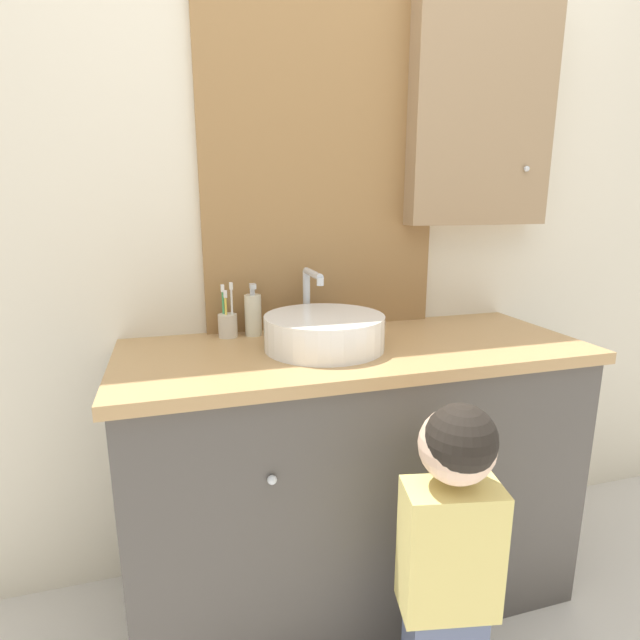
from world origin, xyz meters
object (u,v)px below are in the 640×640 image
(sink_basin, at_px, (324,330))
(soap_dispenser, at_px, (253,314))
(toothbrush_holder, at_px, (228,323))
(child_figure, at_px, (451,539))

(sink_basin, distance_m, soap_dispenser, 0.27)
(sink_basin, height_order, soap_dispenser, sink_basin)
(soap_dispenser, bearing_deg, toothbrush_holder, 179.62)
(sink_basin, height_order, child_figure, sink_basin)
(sink_basin, distance_m, child_figure, 0.64)
(sink_basin, xyz_separation_m, soap_dispenser, (-0.18, 0.21, 0.02))
(toothbrush_holder, xyz_separation_m, soap_dispenser, (0.08, -0.00, 0.02))
(sink_basin, distance_m, toothbrush_holder, 0.33)
(toothbrush_holder, bearing_deg, sink_basin, -38.13)
(sink_basin, relative_size, toothbrush_holder, 2.32)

